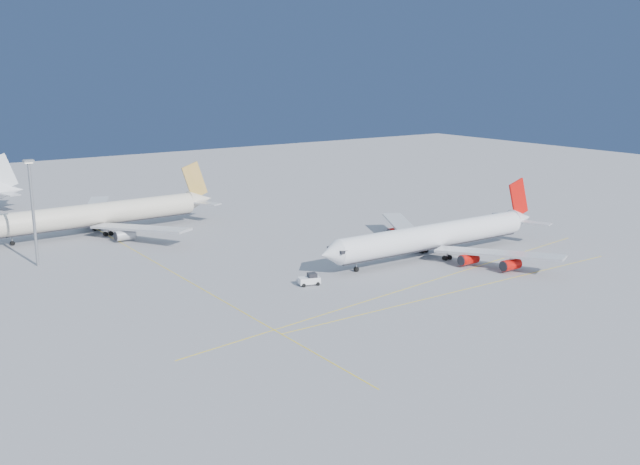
# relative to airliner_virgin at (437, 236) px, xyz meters

# --- Properties ---
(ground) EXTENTS (500.00, 500.00, 0.00)m
(ground) POSITION_rel_airliner_virgin_xyz_m (-17.72, -8.71, -4.96)
(ground) COLOR slate
(ground) RESTS_ON ground
(taxiway_lines) EXTENTS (118.86, 140.00, 0.02)m
(taxiway_lines) POSITION_rel_airliner_virgin_xyz_m (-32.43, -2.37, -4.95)
(taxiway_lines) COLOR yellow
(taxiway_lines) RESTS_ON ground
(airliner_virgin) EXTENTS (66.55, 59.95, 16.46)m
(airliner_virgin) POSITION_rel_airliner_virgin_xyz_m (0.00, 0.00, 0.00)
(airliner_virgin) COLOR white
(airliner_virgin) RESTS_ON ground
(airliner_etihad) EXTENTS (66.75, 61.69, 17.43)m
(airliner_etihad) POSITION_rel_airliner_virgin_xyz_m (-57.46, 69.82, 0.34)
(airliner_etihad) COLOR beige
(airliner_etihad) RESTS_ON ground
(pushback_tug) EXTENTS (4.82, 3.60, 2.47)m
(pushback_tug) POSITION_rel_airliner_virgin_xyz_m (-38.05, -2.08, -3.81)
(pushback_tug) COLOR white
(pushback_tug) RESTS_ON ground
(light_mast) EXTENTS (2.09, 2.09, 24.22)m
(light_mast) POSITION_rel_airliner_virgin_xyz_m (-80.80, 45.27, 9.34)
(light_mast) COLOR gray
(light_mast) RESTS_ON ground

